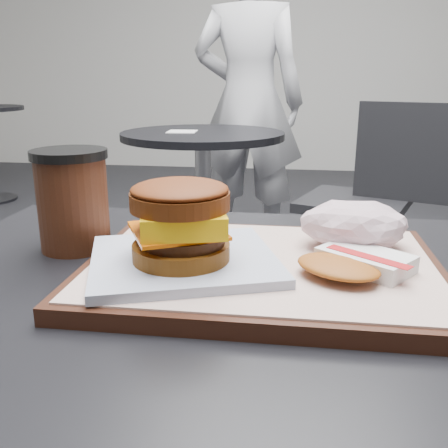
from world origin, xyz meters
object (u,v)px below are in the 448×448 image
serving_tray (262,269)px  crumpled_wrapper (354,225)px  neighbor_chair (371,192)px  coffee_cup (72,197)px  patron (248,102)px  hash_brown (353,263)px  breakfast_sandwich (182,231)px  customer_table (249,440)px  neighbor_table (203,178)px

serving_tray → crumpled_wrapper: crumpled_wrapper is taller
crumpled_wrapper → neighbor_chair: neighbor_chair is taller
coffee_cup → patron: (0.01, 2.24, 0.00)m
hash_brown → neighbor_chair: 1.68m
coffee_cup → patron: bearing=89.7°
serving_tray → hash_brown: 0.10m
breakfast_sandwich → hash_brown: (0.17, 0.01, -0.03)m
customer_table → serving_tray: 0.20m
hash_brown → crumpled_wrapper: 0.08m
neighbor_table → neighbor_chair: size_ratio=0.85×
serving_tray → breakfast_sandwich: (-0.08, -0.03, 0.05)m
customer_table → crumpled_wrapper: crumpled_wrapper is taller
serving_tray → breakfast_sandwich: breakfast_sandwich is taller
serving_tray → neighbor_chair: size_ratio=0.43×
neighbor_chair → customer_table: bearing=-102.7°
hash_brown → neighbor_chair: neighbor_chair is taller
coffee_cup → breakfast_sandwich: bearing=-31.0°
hash_brown → neighbor_table: bearing=105.4°
customer_table → crumpled_wrapper: bearing=40.4°
customer_table → crumpled_wrapper: 0.27m
neighbor_chair → crumpled_wrapper: bearing=-99.6°
serving_tray → customer_table: bearing=-104.5°
hash_brown → patron: bearing=97.8°
breakfast_sandwich → coffee_cup: (-0.16, 0.10, 0.01)m
crumpled_wrapper → neighbor_table: 1.64m
hash_brown → crumpled_wrapper: size_ratio=1.12×
neighbor_table → coffee_cup: bearing=-85.7°
crumpled_wrapper → hash_brown: bearing=-95.8°
customer_table → patron: patron is taller
breakfast_sandwich → crumpled_wrapper: 0.20m
customer_table → neighbor_table: customer_table is taller
crumpled_wrapper → coffee_cup: coffee_cup is taller
serving_tray → coffee_cup: 0.26m
serving_tray → patron: patron is taller
breakfast_sandwich → neighbor_chair: (0.44, 1.64, -0.32)m
hash_brown → serving_tray: bearing=166.7°
breakfast_sandwich → crumpled_wrapper: breakfast_sandwich is taller
breakfast_sandwich → patron: 2.34m
hash_brown → neighbor_chair: bearing=80.6°
breakfast_sandwich → coffee_cup: size_ratio=1.87×
crumpled_wrapper → serving_tray: bearing=-149.8°
breakfast_sandwich → neighbor_table: (-0.28, 1.65, -0.28)m
serving_tray → neighbor_table: serving_tray is taller
breakfast_sandwich → coffee_cup: coffee_cup is taller
hash_brown → patron: 2.35m
customer_table → patron: (-0.22, 2.34, 0.26)m
patron → customer_table: bearing=100.9°
hash_brown → neighbor_table: (-0.45, 1.64, -0.25)m
customer_table → hash_brown: size_ratio=5.91×
serving_tray → hash_brown: (0.09, -0.02, 0.02)m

